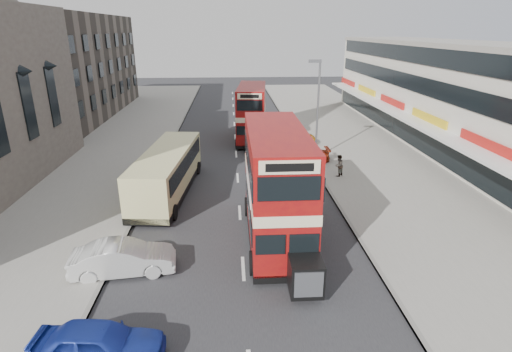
# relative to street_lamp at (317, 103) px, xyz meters

# --- Properties ---
(ground) EXTENTS (160.00, 160.00, 0.00)m
(ground) POSITION_rel_street_lamp_xyz_m (-6.52, -18.00, -4.78)
(ground) COLOR #28282B
(ground) RESTS_ON ground
(road_surface) EXTENTS (12.00, 90.00, 0.01)m
(road_surface) POSITION_rel_street_lamp_xyz_m (-6.52, 2.00, -4.78)
(road_surface) COLOR #28282B
(road_surface) RESTS_ON ground
(pavement_right) EXTENTS (12.00, 90.00, 0.15)m
(pavement_right) POSITION_rel_street_lamp_xyz_m (5.48, 2.00, -4.71)
(pavement_right) COLOR gray
(pavement_right) RESTS_ON ground
(pavement_left) EXTENTS (12.00, 90.00, 0.15)m
(pavement_left) POSITION_rel_street_lamp_xyz_m (-18.52, 2.00, -4.71)
(pavement_left) COLOR gray
(pavement_left) RESTS_ON ground
(kerb_left) EXTENTS (0.20, 90.00, 0.16)m
(kerb_left) POSITION_rel_street_lamp_xyz_m (-12.62, 2.00, -4.71)
(kerb_left) COLOR gray
(kerb_left) RESTS_ON ground
(kerb_right) EXTENTS (0.20, 90.00, 0.16)m
(kerb_right) POSITION_rel_street_lamp_xyz_m (-0.42, 2.00, -4.71)
(kerb_right) COLOR gray
(kerb_right) RESTS_ON ground
(brick_terrace) EXTENTS (14.00, 28.00, 12.00)m
(brick_terrace) POSITION_rel_street_lamp_xyz_m (-28.52, 20.00, 1.22)
(brick_terrace) COLOR #66594C
(brick_terrace) RESTS_ON ground
(commercial_row) EXTENTS (9.90, 46.20, 9.30)m
(commercial_row) POSITION_rel_street_lamp_xyz_m (13.42, 4.00, -0.09)
(commercial_row) COLOR beige
(commercial_row) RESTS_ON ground
(street_lamp) EXTENTS (1.00, 0.20, 8.12)m
(street_lamp) POSITION_rel_street_lamp_xyz_m (0.00, 0.00, 0.00)
(street_lamp) COLOR slate
(street_lamp) RESTS_ON ground
(bus_main) EXTENTS (2.84, 10.19, 5.61)m
(bus_main) POSITION_rel_street_lamp_xyz_m (-4.73, -13.22, -1.83)
(bus_main) COLOR black
(bus_main) RESTS_ON ground
(bus_second) EXTENTS (3.32, 9.44, 5.09)m
(bus_second) POSITION_rel_street_lamp_xyz_m (-4.88, 6.74, -2.10)
(bus_second) COLOR black
(bus_second) RESTS_ON ground
(coach) EXTENTS (3.64, 10.54, 2.74)m
(coach) POSITION_rel_street_lamp_xyz_m (-11.16, -6.67, -3.17)
(coach) COLOR black
(coach) RESTS_ON ground
(car_left_near) EXTENTS (4.39, 2.05, 1.46)m
(car_left_near) POSITION_rel_street_lamp_xyz_m (-11.39, -21.21, -4.06)
(car_left_near) COLOR #1C319B
(car_left_near) RESTS_ON ground
(car_left_front) EXTENTS (4.68, 2.08, 1.49)m
(car_left_front) POSITION_rel_street_lamp_xyz_m (-11.85, -16.00, -4.04)
(car_left_front) COLOR silver
(car_left_front) RESTS_ON ground
(car_right_a) EXTENTS (4.28, 1.80, 1.23)m
(car_right_a) POSITION_rel_street_lamp_xyz_m (-1.07, -0.68, -4.17)
(car_right_a) COLOR maroon
(car_right_a) RESTS_ON ground
(car_right_b) EXTENTS (4.52, 2.33, 1.22)m
(car_right_b) POSITION_rel_street_lamp_xyz_m (-1.28, 4.55, -4.18)
(car_right_b) COLOR orange
(car_right_b) RESTS_ON ground
(pedestrian_near) EXTENTS (0.72, 0.71, 1.63)m
(pedestrian_near) POSITION_rel_street_lamp_xyz_m (0.87, -4.44, -3.82)
(pedestrian_near) COLOR gray
(pedestrian_near) RESTS_ON pavement_right
(cyclist) EXTENTS (0.76, 1.97, 2.10)m
(cyclist) POSITION_rel_street_lamp_xyz_m (-2.31, 4.00, -4.09)
(cyclist) COLOR gray
(cyclist) RESTS_ON ground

